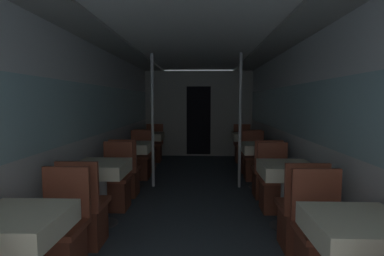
{
  "coord_description": "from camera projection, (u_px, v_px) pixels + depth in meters",
  "views": [
    {
      "loc": [
        0.11,
        -0.9,
        1.47
      ],
      "look_at": [
        -0.02,
        2.72,
        1.15
      ],
      "focal_mm": 28.0,
      "sensor_mm": 36.0,
      "label": 1
    }
  ],
  "objects": [
    {
      "name": "dining_table_right_0",
      "position": [
        358.0,
        237.0,
        1.86
      ],
      "size": [
        0.59,
        0.59,
        0.76
      ],
      "color": "#4C4C51",
      "rests_on": "ground_plane"
    },
    {
      "name": "chair_right_far_0",
      "position": [
        322.0,
        248.0,
        2.42
      ],
      "size": [
        0.41,
        0.41,
        0.9
      ],
      "rotation": [
        0.0,
        0.0,
        3.14
      ],
      "color": "brown",
      "rests_on": "ground_plane"
    },
    {
      "name": "ceiling_panel",
      "position": [
        195.0,
        42.0,
        4.25
      ],
      "size": [
        2.91,
        9.68,
        0.07
      ],
      "color": "white",
      "rests_on": "wall_left"
    },
    {
      "name": "chair_right_far_3",
      "position": [
        243.0,
        150.0,
        7.23
      ],
      "size": [
        0.41,
        0.41,
        0.9
      ],
      "rotation": [
        0.0,
        0.0,
        3.14
      ],
      "color": "brown",
      "rests_on": "ground_plane"
    },
    {
      "name": "chair_right_near_3",
      "position": [
        249.0,
        159.0,
        6.17
      ],
      "size": [
        0.41,
        0.41,
        0.9
      ],
      "color": "brown",
      "rests_on": "ground_plane"
    },
    {
      "name": "chair_left_far_3",
      "position": [
        154.0,
        150.0,
        7.31
      ],
      "size": [
        0.41,
        0.41,
        0.9
      ],
      "rotation": [
        0.0,
        0.0,
        3.14
      ],
      "color": "brown",
      "rests_on": "ground_plane"
    },
    {
      "name": "dining_table_left_0",
      "position": [
        18.0,
        232.0,
        1.93
      ],
      "size": [
        0.59,
        0.59,
        0.76
      ],
      "color": "#4C4C51",
      "rests_on": "ground_plane"
    },
    {
      "name": "chair_left_near_1",
      "position": [
        85.0,
        218.0,
        3.04
      ],
      "size": [
        0.41,
        0.41,
        0.9
      ],
      "color": "brown",
      "rests_on": "ground_plane"
    },
    {
      "name": "chair_right_near_2",
      "position": [
        266.0,
        179.0,
        4.56
      ],
      "size": [
        0.41,
        0.41,
        0.9
      ],
      "color": "brown",
      "rests_on": "ground_plane"
    },
    {
      "name": "dining_table_left_2",
      "position": [
        133.0,
        150.0,
        5.14
      ],
      "size": [
        0.59,
        0.59,
        0.76
      ],
      "color": "#4C4C51",
      "rests_on": "ground_plane"
    },
    {
      "name": "wall_left",
      "position": [
        97.0,
        122.0,
        4.4
      ],
      "size": [
        0.05,
        9.68,
        2.26
      ],
      "color": "silver",
      "rests_on": "ground_plane"
    },
    {
      "name": "chair_left_far_2",
      "position": [
        140.0,
        163.0,
        5.7
      ],
      "size": [
        0.41,
        0.41,
        0.9
      ],
      "rotation": [
        0.0,
        0.0,
        3.14
      ],
      "color": "brown",
      "rests_on": "ground_plane"
    },
    {
      "name": "chair_left_near_2",
      "position": [
        126.0,
        178.0,
        4.64
      ],
      "size": [
        0.41,
        0.41,
        0.9
      ],
      "color": "brown",
      "rests_on": "ground_plane"
    },
    {
      "name": "chair_right_far_2",
      "position": [
        254.0,
        164.0,
        5.63
      ],
      "size": [
        0.41,
        0.41,
        0.9
      ],
      "rotation": [
        0.0,
        0.0,
        3.14
      ],
      "color": "brown",
      "rests_on": "ground_plane"
    },
    {
      "name": "chair_right_far_1",
      "position": [
        274.0,
        190.0,
        4.02
      ],
      "size": [
        0.41,
        0.41,
        0.9
      ],
      "rotation": [
        0.0,
        0.0,
        3.14
      ],
      "color": "brown",
      "rests_on": "ground_plane"
    },
    {
      "name": "chair_right_near_1",
      "position": [
        300.0,
        221.0,
        2.96
      ],
      "size": [
        0.41,
        0.41,
        0.9
      ],
      "color": "brown",
      "rests_on": "ground_plane"
    },
    {
      "name": "dining_table_left_1",
      "position": [
        102.0,
        173.0,
        3.54
      ],
      "size": [
        0.59,
        0.59,
        0.76
      ],
      "color": "#4C4C51",
      "rests_on": "ground_plane"
    },
    {
      "name": "dining_table_right_3",
      "position": [
        246.0,
        139.0,
        6.67
      ],
      "size": [
        0.59,
        0.59,
        0.76
      ],
      "color": "#4C4C51",
      "rests_on": "ground_plane"
    },
    {
      "name": "dining_table_right_1",
      "position": [
        286.0,
        174.0,
        3.46
      ],
      "size": [
        0.59,
        0.59,
        0.76
      ],
      "color": "#4C4C51",
      "rests_on": "ground_plane"
    },
    {
      "name": "dining_table_right_2",
      "position": [
        260.0,
        151.0,
        5.06
      ],
      "size": [
        0.59,
        0.59,
        0.76
      ],
      "color": "#4C4C51",
      "rests_on": "ground_plane"
    },
    {
      "name": "bulkhead_far",
      "position": [
        199.0,
        114.0,
        8.0
      ],
      "size": [
        2.85,
        0.09,
        2.26
      ],
      "color": "#A8A8A3",
      "rests_on": "ground_plane"
    },
    {
      "name": "chair_left_near_3",
      "position": [
        146.0,
        158.0,
        6.25
      ],
      "size": [
        0.41,
        0.41,
        0.9
      ],
      "color": "brown",
      "rests_on": "ground_plane"
    },
    {
      "name": "chair_left_far_1",
      "position": [
        116.0,
        188.0,
        4.1
      ],
      "size": [
        0.41,
        0.41,
        0.9
      ],
      "rotation": [
        0.0,
        0.0,
        3.14
      ],
      "color": "brown",
      "rests_on": "ground_plane"
    },
    {
      "name": "support_pole_left_2",
      "position": [
        153.0,
        121.0,
        5.08
      ],
      "size": [
        0.05,
        0.05,
        2.26
      ],
      "color": "silver",
      "rests_on": "ground_plane"
    },
    {
      "name": "dining_table_left_3",
      "position": [
        150.0,
        138.0,
        6.75
      ],
      "size": [
        0.59,
        0.59,
        0.76
      ],
      "color": "#4C4C51",
      "rests_on": "ground_plane"
    },
    {
      "name": "wall_right",
      "position": [
        296.0,
        123.0,
        4.3
      ],
      "size": [
        0.05,
        9.68,
        2.26
      ],
      "color": "silver",
      "rests_on": "ground_plane"
    },
    {
      "name": "support_pole_right_2",
      "position": [
        240.0,
        121.0,
        5.03
      ],
      "size": [
        0.05,
        0.05,
        2.26
      ],
      "color": "silver",
      "rests_on": "ground_plane"
    },
    {
      "name": "chair_left_far_0",
      "position": [
        60.0,
        244.0,
        2.5
      ],
      "size": [
        0.41,
        0.41,
        0.9
      ],
      "rotation": [
        0.0,
        0.0,
        3.14
      ],
      "color": "brown",
      "rests_on": "ground_plane"
    }
  ]
}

